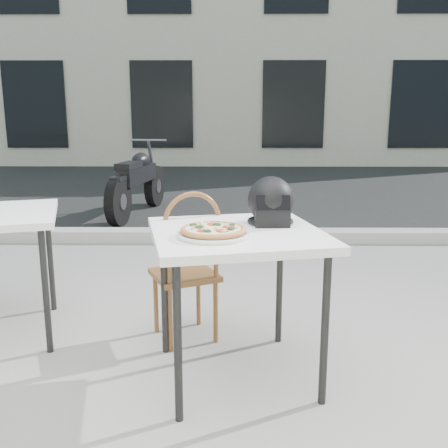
{
  "coord_description": "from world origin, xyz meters",
  "views": [
    {
      "loc": [
        0.03,
        -2.26,
        1.34
      ],
      "look_at": [
        0.01,
        0.05,
        0.83
      ],
      "focal_mm": 40.0,
      "sensor_mm": 36.0,
      "label": 1
    }
  ],
  "objects_px": {
    "cafe_table_main": "(237,244)",
    "motorcycle": "(138,183)",
    "pizza": "(213,230)",
    "helmet": "(271,203)",
    "cafe_chair_main": "(188,259)",
    "plate": "(213,234)"
  },
  "relations": [
    {
      "from": "motorcycle",
      "to": "helmet",
      "type": "bearing_deg",
      "value": -60.87
    },
    {
      "from": "cafe_chair_main",
      "to": "motorcycle",
      "type": "height_order",
      "value": "motorcycle"
    },
    {
      "from": "cafe_table_main",
      "to": "pizza",
      "type": "relative_size",
      "value": 2.93
    },
    {
      "from": "pizza",
      "to": "motorcycle",
      "type": "relative_size",
      "value": 0.17
    },
    {
      "from": "cafe_table_main",
      "to": "motorcycle",
      "type": "relative_size",
      "value": 0.49
    },
    {
      "from": "cafe_table_main",
      "to": "cafe_chair_main",
      "type": "relative_size",
      "value": 1.05
    },
    {
      "from": "helmet",
      "to": "cafe_chair_main",
      "type": "distance_m",
      "value": 0.64
    },
    {
      "from": "cafe_table_main",
      "to": "cafe_chair_main",
      "type": "xyz_separation_m",
      "value": [
        -0.28,
        0.4,
        -0.2
      ]
    },
    {
      "from": "cafe_chair_main",
      "to": "helmet",
      "type": "bearing_deg",
      "value": 127.76
    },
    {
      "from": "pizza",
      "to": "cafe_table_main",
      "type": "bearing_deg",
      "value": 49.41
    },
    {
      "from": "plate",
      "to": "motorcycle",
      "type": "bearing_deg",
      "value": 104.64
    },
    {
      "from": "motorcycle",
      "to": "cafe_table_main",
      "type": "bearing_deg",
      "value": -63.68
    },
    {
      "from": "helmet",
      "to": "plate",
      "type": "bearing_deg",
      "value": -137.36
    },
    {
      "from": "cafe_table_main",
      "to": "motorcycle",
      "type": "xyz_separation_m",
      "value": [
        -1.27,
        4.3,
        -0.27
      ]
    },
    {
      "from": "pizza",
      "to": "motorcycle",
      "type": "xyz_separation_m",
      "value": [
        -1.16,
        4.44,
        -0.37
      ]
    },
    {
      "from": "cafe_chair_main",
      "to": "cafe_table_main",
      "type": "bearing_deg",
      "value": 100.44
    },
    {
      "from": "cafe_table_main",
      "to": "helmet",
      "type": "distance_m",
      "value": 0.3
    },
    {
      "from": "cafe_chair_main",
      "to": "motorcycle",
      "type": "bearing_deg",
      "value": -100.31
    },
    {
      "from": "cafe_chair_main",
      "to": "pizza",
      "type": "bearing_deg",
      "value": 82.79
    },
    {
      "from": "plate",
      "to": "motorcycle",
      "type": "relative_size",
      "value": 0.19
    },
    {
      "from": "helmet",
      "to": "motorcycle",
      "type": "bearing_deg",
      "value": 107.06
    },
    {
      "from": "plate",
      "to": "helmet",
      "type": "height_order",
      "value": "helmet"
    }
  ]
}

